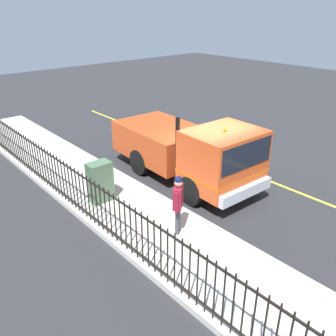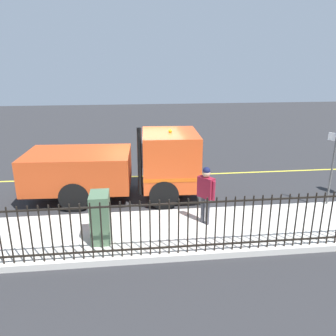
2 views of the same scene
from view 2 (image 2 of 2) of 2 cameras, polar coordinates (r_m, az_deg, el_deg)
ground_plane at (r=12.11m, az=-3.75°, el=-4.58°), size 54.97×54.97×0.00m
sidewalk_slab at (r=9.34m, az=-2.76°, el=-11.07°), size 2.63×24.99×0.16m
lane_marking at (r=14.04m, az=-4.19°, el=-1.42°), size 0.12×22.49×0.01m
work_truck at (r=11.58m, az=-6.63°, el=0.87°), size 2.60×6.08×2.66m
worker_standing at (r=9.35m, az=6.47°, el=-3.66°), size 0.51×0.46×1.68m
iron_fence at (r=7.93m, az=-2.25°, el=-10.11°), size 0.04×21.27×1.41m
utility_cabinet at (r=8.74m, az=-11.45°, el=-8.22°), size 0.72×0.48×1.29m
traffic_cone at (r=14.32m, az=-19.13°, el=-0.59°), size 0.47×0.47×0.67m
street_sign at (r=11.66m, az=26.36°, el=1.31°), size 0.41×0.34×2.41m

